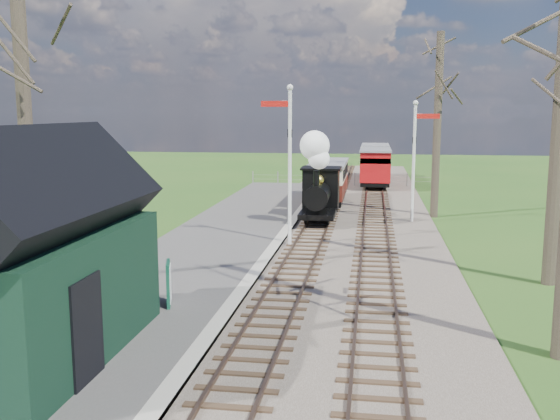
{
  "coord_description": "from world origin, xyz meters",
  "views": [
    {
      "loc": [
        2.4,
        -7.46,
        5.23
      ],
      "look_at": [
        -0.95,
        15.13,
        1.6
      ],
      "focal_mm": 40.0,
      "sensor_mm": 36.0,
      "label": 1
    }
  ],
  "objects": [
    {
      "name": "coach",
      "position": [
        0.0,
        27.09,
        1.43
      ],
      "size": [
        1.96,
        6.72,
        2.06
      ],
      "color": "black",
      "rests_on": "ground"
    },
    {
      "name": "distant_hills",
      "position": [
        1.4,
        64.38,
        -16.21
      ],
      "size": [
        114.4,
        48.0,
        22.02
      ],
      "color": "#385B23",
      "rests_on": "ground"
    },
    {
      "name": "station_shed",
      "position": [
        -4.3,
        4.0,
        2.27
      ],
      "size": [
        3.25,
        6.3,
        4.78
      ],
      "color": "black",
      "rests_on": "platform"
    },
    {
      "name": "person",
      "position": [
        -3.17,
        4.82,
        0.9
      ],
      "size": [
        0.43,
        0.57,
        1.4
      ],
      "primitive_type": "imported",
      "rotation": [
        0.0,
        0.0,
        1.76
      ],
      "color": "#1B1F31",
      "rests_on": "platform"
    },
    {
      "name": "coping_strip",
      "position": [
        -1.2,
        14.0,
        0.1
      ],
      "size": [
        0.4,
        44.0,
        0.21
      ],
      "primitive_type": "cube",
      "color": "#B2AD9E",
      "rests_on": "ground"
    },
    {
      "name": "sign_board",
      "position": [
        -2.78,
        7.7,
        0.78
      ],
      "size": [
        0.31,
        0.79,
        1.17
      ],
      "color": "#0F4932",
      "rests_on": "platform"
    },
    {
      "name": "bench",
      "position": [
        -3.42,
        6.78,
        0.62
      ],
      "size": [
        0.6,
        1.62,
        0.91
      ],
      "color": "#442F18",
      "rests_on": "platform"
    },
    {
      "name": "track_far",
      "position": [
        2.6,
        22.0,
        0.1
      ],
      "size": [
        1.6,
        60.0,
        0.15
      ],
      "color": "brown",
      "rests_on": "ground"
    },
    {
      "name": "fence_line",
      "position": [
        0.3,
        36.0,
        0.55
      ],
      "size": [
        12.6,
        0.08,
        1.0
      ],
      "color": "slate",
      "rests_on": "ground"
    },
    {
      "name": "locomotive",
      "position": [
        -0.01,
        21.03,
        1.95
      ],
      "size": [
        1.68,
        3.92,
        4.2
      ],
      "color": "black",
      "rests_on": "ground"
    },
    {
      "name": "ballast_bed",
      "position": [
        1.3,
        22.0,
        0.05
      ],
      "size": [
        8.0,
        60.0,
        0.1
      ],
      "primitive_type": "cube",
      "color": "brown",
      "rests_on": "ground"
    },
    {
      "name": "red_carriage_a",
      "position": [
        2.6,
        35.27,
        1.5
      ],
      "size": [
        2.06,
        5.1,
        2.17
      ],
      "color": "black",
      "rests_on": "ground"
    },
    {
      "name": "platform",
      "position": [
        -3.5,
        14.0,
        0.1
      ],
      "size": [
        5.0,
        44.0,
        0.2
      ],
      "primitive_type": "cube",
      "color": "#474442",
      "rests_on": "ground"
    },
    {
      "name": "track_near",
      "position": [
        0.0,
        22.0,
        0.1
      ],
      "size": [
        1.6,
        60.0,
        0.15
      ],
      "color": "brown",
      "rests_on": "ground"
    },
    {
      "name": "semaphore_near",
      "position": [
        -0.77,
        16.0,
        3.62
      ],
      "size": [
        1.22,
        0.24,
        6.22
      ],
      "color": "silver",
      "rests_on": "ground"
    },
    {
      "name": "red_carriage_b",
      "position": [
        2.6,
        40.77,
        1.5
      ],
      "size": [
        2.06,
        5.1,
        2.17
      ],
      "color": "black",
      "rests_on": "ground"
    },
    {
      "name": "bare_trees",
      "position": [
        1.33,
        10.1,
        5.21
      ],
      "size": [
        15.51,
        22.39,
        12.0
      ],
      "color": "#382D23",
      "rests_on": "ground"
    },
    {
      "name": "semaphore_far",
      "position": [
        4.37,
        22.0,
        3.35
      ],
      "size": [
        1.22,
        0.24,
        5.72
      ],
      "color": "silver",
      "rests_on": "ground"
    }
  ]
}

